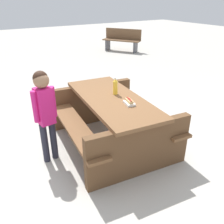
% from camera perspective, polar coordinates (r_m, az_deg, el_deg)
% --- Properties ---
extents(ground_plane, '(30.00, 30.00, 0.00)m').
position_cam_1_polar(ground_plane, '(3.74, 0.00, -7.25)').
color(ground_plane, '#B7B2A8').
rests_on(ground_plane, ground).
extents(picnic_table, '(1.95, 1.60, 0.75)m').
position_cam_1_polar(picnic_table, '(3.52, 0.00, -1.18)').
color(picnic_table, brown).
rests_on(picnic_table, ground).
extents(soda_bottle, '(0.07, 0.07, 0.25)m').
position_cam_1_polar(soda_bottle, '(3.47, 0.79, 6.03)').
color(soda_bottle, yellow).
rests_on(soda_bottle, picnic_table).
extents(hotdog_tray, '(0.20, 0.15, 0.08)m').
position_cam_1_polar(hotdog_tray, '(3.17, 4.09, 2.35)').
color(hotdog_tray, white).
rests_on(hotdog_tray, picnic_table).
extents(child_in_coat, '(0.20, 0.31, 1.25)m').
position_cam_1_polar(child_in_coat, '(3.12, -15.64, 1.31)').
color(child_in_coat, '#262633').
rests_on(child_in_coat, ground).
extents(park_bench_mid, '(1.48, 1.15, 0.85)m').
position_cam_1_polar(park_bench_mid, '(10.02, 2.38, 16.72)').
color(park_bench_mid, brown).
rests_on(park_bench_mid, ground).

